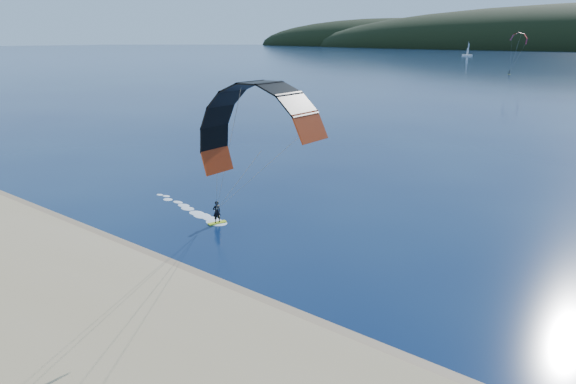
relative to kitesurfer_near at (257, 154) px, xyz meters
The scene contains 5 objects.
ground 11.38m from the kitesurfer_near, 128.76° to the right, with size 1800.00×1800.00×0.00m, color #08153B.
wet_sand 9.71m from the kitesurfer_near, 162.14° to the right, with size 220.00×2.50×0.10m.
kitesurfer_near is the anchor object (origin of this frame).
kitesurfer_far 192.85m from the kitesurfer_near, 99.96° to the left, with size 7.19×7.94×15.23m.
sailboat 408.88m from the kitesurfer_near, 106.90° to the left, with size 7.90×5.13×11.33m.
Camera 1 is at (22.04, -13.48, 14.31)m, focal length 30.82 mm.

